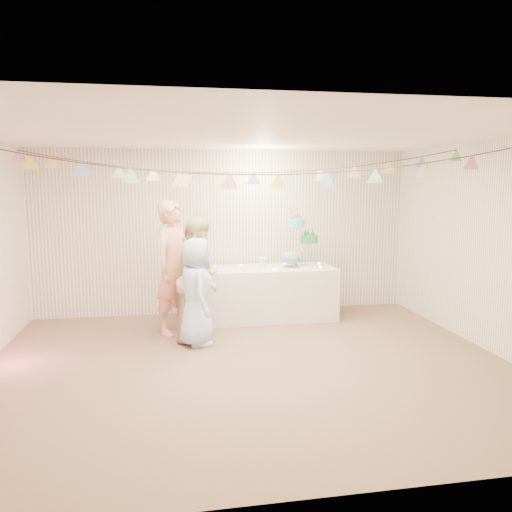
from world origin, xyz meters
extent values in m
plane|color=brown|center=(0.00, 0.00, 0.00)|extent=(6.00, 6.00, 0.00)
plane|color=white|center=(0.00, 0.00, 2.60)|extent=(6.00, 6.00, 0.00)
plane|color=white|center=(0.00, 2.50, 1.30)|extent=(6.00, 6.00, 0.00)
plane|color=white|center=(0.00, -2.50, 1.30)|extent=(6.00, 6.00, 0.00)
plane|color=white|center=(3.00, 0.00, 1.30)|extent=(5.00, 5.00, 0.00)
cube|color=silver|center=(0.55, 1.98, 0.40)|extent=(2.12, 0.85, 0.79)
cylinder|color=white|center=(0.02, 1.93, 0.76)|extent=(0.31, 0.31, 0.02)
imported|color=tan|center=(-0.84, 1.44, 0.92)|extent=(0.77, 0.80, 1.85)
imported|color=#CDB97E|center=(-0.50, 1.09, 0.82)|extent=(0.95, 1.00, 1.63)
imported|color=#A7CAED|center=(-0.57, 0.87, 0.70)|extent=(0.52, 0.73, 1.40)
cylinder|color=#FFD88C|center=(-0.25, 1.83, 0.81)|extent=(0.04, 0.04, 0.03)
cylinder|color=#FFD88C|center=(0.20, 2.16, 0.81)|extent=(0.04, 0.04, 0.03)
cylinder|color=#FFD88C|center=(0.65, 1.76, 0.81)|extent=(0.04, 0.04, 0.03)
cylinder|color=#FFD88C|center=(0.90, 2.20, 0.81)|extent=(0.04, 0.04, 0.03)
cylinder|color=#FFD88C|center=(1.37, 1.80, 0.81)|extent=(0.04, 0.04, 0.03)
cylinder|color=#FFD88C|center=(1.45, 2.13, 0.81)|extent=(0.04, 0.04, 0.03)
cylinder|color=#FFD88C|center=(-0.31, 2.07, 0.81)|extent=(0.04, 0.04, 0.03)
camera|label=1|loc=(-0.91, -5.42, 2.06)|focal=35.00mm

